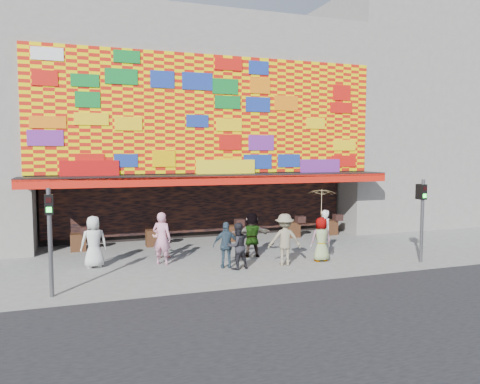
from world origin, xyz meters
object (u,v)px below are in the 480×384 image
Objects in this scene: signal_right at (422,211)px; ped_d at (285,239)px; ped_c at (237,246)px; ped_g at (321,239)px; ped_i at (162,238)px; ped_b at (162,238)px; parasol at (322,202)px; ped_e at (227,245)px; ped_h at (324,231)px; ped_f at (252,235)px; ped_a at (94,242)px; signal_left at (50,230)px.

signal_right reaches higher than ped_d.
ped_d is at bearing 167.49° from ped_c.
ped_i is (-5.38, 2.54, -0.05)m from ped_g.
signal_right is 9.36m from ped_b.
parasol is at bearing 168.84° from ped_c.
ped_b is at bearing -20.44° from ped_e.
parasol is at bearing 176.32° from ped_i.
ped_e is at bearing 0.11° from ped_h.
ped_b is 1.10× the size of ped_f.
signal_right reaches higher than ped_e.
ped_a is 1.14× the size of ped_c.
ped_i is (-8.72, 3.87, -1.10)m from signal_right.
ped_d is at bearing 117.51° from ped_f.
signal_right reaches higher than ped_b.
parasol reaches higher than ped_e.
ped_a is at bearing 4.46° from ped_f.
ped_f is at bearing -19.06° from ped_h.
ped_b is 1.24× the size of ped_i.
ped_b is at bearing 164.28° from ped_a.
signal_right is 1.89× the size of ped_e.
ped_f is 1.12× the size of ped_i.
parasol is at bearing 42.69° from ped_h.
ped_i is (2.47, 0.80, -0.14)m from ped_a.
ped_i is 6.12m from parasol.
ped_f is at bearing -125.25° from ped_e.
signal_right reaches higher than ped_h.
ped_d is 1.07× the size of ped_h.
parasol is (1.50, 0.08, 1.27)m from ped_d.
ped_h is 2.02m from parasol.
ped_a is 8.70m from ped_h.
ped_g is (1.50, 0.08, -0.10)m from ped_d.
signal_left is at bearing 22.65° from ped_d.
parasol is (7.85, -1.74, 1.28)m from ped_a.
ped_h is at bearing 133.90° from signal_right.
ped_a is 0.99× the size of ped_d.
signal_left is 10.29m from ped_h.
ped_a is at bearing -9.48° from ped_g.
ped_d reaches higher than ped_h.
ped_g is 0.95× the size of ped_h.
signal_left is 9.22m from ped_g.
signal_right reaches higher than ped_c.
parasol reaches higher than ped_b.
ped_b is 1.10× the size of ped_h.
signal_right is 6.80m from ped_c.
ped_h is at bearing -169.96° from ped_i.
parasol is (9.07, 1.33, 0.32)m from signal_left.
ped_f is (-5.46, 2.86, -1.01)m from signal_right.
ped_e is at bearing 177.29° from parasol.
ped_a is 1.19× the size of ped_i.
ped_c is at bearing 4.42° from ped_h.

